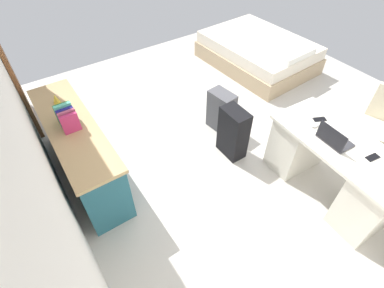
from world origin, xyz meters
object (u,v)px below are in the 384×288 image
(office_chair, at_px, (379,131))
(suitcase_black, at_px, (233,133))
(laptop, at_px, (334,139))
(computer_mouse, at_px, (315,125))
(desk, at_px, (332,167))
(cell_phone_by_mouse, at_px, (320,119))
(credenza, at_px, (80,150))
(suitcase_spare_grey, at_px, (221,111))
(figurine_small, at_px, (56,99))
(bed, at_px, (258,52))
(cell_phone_near_laptop, at_px, (373,157))

(office_chair, distance_m, suitcase_black, 1.74)
(office_chair, xyz_separation_m, laptop, (0.04, 1.01, 0.38))
(computer_mouse, bearing_deg, suitcase_black, 36.12)
(desk, height_order, cell_phone_by_mouse, cell_phone_by_mouse)
(suitcase_black, bearing_deg, credenza, 67.61)
(suitcase_spare_grey, xyz_separation_m, cell_phone_by_mouse, (-1.15, -0.41, 0.46))
(credenza, relative_size, suitcase_spare_grey, 3.11)
(office_chair, relative_size, cell_phone_by_mouse, 6.91)
(suitcase_black, height_order, cell_phone_by_mouse, cell_phone_by_mouse)
(cell_phone_by_mouse, bearing_deg, suitcase_black, 66.88)
(credenza, height_order, figurine_small, figurine_small)
(bed, distance_m, suitcase_black, 2.34)
(suitcase_spare_grey, distance_m, computer_mouse, 1.31)
(suitcase_spare_grey, xyz_separation_m, computer_mouse, (-1.19, -0.28, 0.47))
(credenza, relative_size, laptop, 5.58)
(office_chair, height_order, credenza, office_chair)
(laptop, bearing_deg, suitcase_spare_grey, 8.81)
(bed, relative_size, laptop, 6.09)
(desk, distance_m, office_chair, 0.92)
(credenza, distance_m, cell_phone_by_mouse, 2.68)
(computer_mouse, height_order, figurine_small, figurine_small)
(desk, relative_size, cell_phone_by_mouse, 10.85)
(bed, bearing_deg, figurine_small, 94.86)
(computer_mouse, bearing_deg, desk, -171.77)
(suitcase_spare_grey, height_order, cell_phone_near_laptop, cell_phone_near_laptop)
(office_chair, xyz_separation_m, computer_mouse, (0.30, 0.95, 0.34))
(suitcase_spare_grey, bearing_deg, credenza, 75.94)
(figurine_small, bearing_deg, suitcase_black, -124.95)
(cell_phone_near_laptop, bearing_deg, suitcase_spare_grey, 20.19)
(desk, bearing_deg, bed, -27.67)
(laptop, height_order, computer_mouse, laptop)
(suitcase_spare_grey, relative_size, cell_phone_near_laptop, 4.25)
(cell_phone_near_laptop, distance_m, figurine_small, 3.34)
(bed, height_order, cell_phone_near_laptop, cell_phone_near_laptop)
(credenza, distance_m, cell_phone_near_laptop, 3.03)
(desk, bearing_deg, computer_mouse, 4.91)
(office_chair, xyz_separation_m, cell_phone_near_laptop, (-0.31, 0.86, 0.33))
(credenza, bearing_deg, bed, -77.77)
(bed, xyz_separation_m, figurine_small, (-0.30, 3.49, 0.59))
(desk, height_order, office_chair, office_chair)
(bed, bearing_deg, desk, 152.33)
(figurine_small, bearing_deg, computer_mouse, -131.48)
(credenza, relative_size, bed, 0.92)
(office_chair, relative_size, suitcase_spare_grey, 1.63)
(desk, distance_m, suitcase_spare_grey, 1.56)
(suitcase_spare_grey, xyz_separation_m, figurine_small, (0.70, 1.86, 0.54))
(office_chair, height_order, laptop, laptop)
(credenza, relative_size, cell_phone_near_laptop, 13.24)
(bed, distance_m, cell_phone_near_laptop, 3.11)
(bed, distance_m, cell_phone_by_mouse, 2.52)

